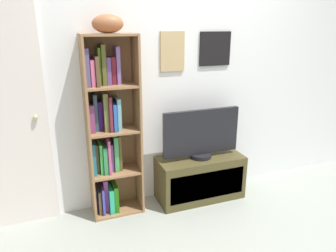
# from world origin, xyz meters

# --- Properties ---
(back_wall) EXTENTS (4.80, 0.08, 2.38)m
(back_wall) POSITION_xyz_m (0.00, 1.13, 1.19)
(back_wall) COLOR silver
(back_wall) RESTS_ON ground
(bookshelf) EXTENTS (0.47, 0.28, 1.68)m
(bookshelf) POSITION_xyz_m (-0.78, 0.99, 0.82)
(bookshelf) COLOR olive
(bookshelf) RESTS_ON ground
(football) EXTENTS (0.28, 0.20, 0.15)m
(football) POSITION_xyz_m (-0.74, 0.96, 1.75)
(football) COLOR #945837
(football) RESTS_ON bookshelf
(tv_stand) EXTENTS (0.89, 0.38, 0.46)m
(tv_stand) POSITION_xyz_m (0.13, 0.91, 0.23)
(tv_stand) COLOR #453D20
(tv_stand) RESTS_ON ground
(television) EXTENTS (0.80, 0.22, 0.50)m
(television) POSITION_xyz_m (0.13, 0.91, 0.70)
(television) COLOR black
(television) RESTS_ON tv_stand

